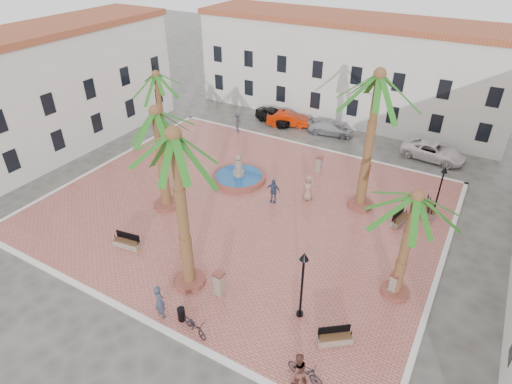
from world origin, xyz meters
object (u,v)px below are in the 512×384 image
palm_nw (157,84)px  bench_ne (430,209)px  cyclist_a (160,301)px  bicycle_b (305,371)px  bench_s (127,243)px  car_white (433,151)px  bollard_se (219,283)px  palm_s (175,154)px  pedestrian_fountain_b (273,191)px  car_black (274,116)px  lamppost_s (303,274)px  lamppost_e (441,183)px  palm_sw (157,125)px  cyclist_b (298,370)px  pedestrian_north (238,122)px  bollard_n (319,164)px  litter_bin (181,314)px  bench_e (400,219)px  bench_se (335,338)px  bollard_e (394,283)px  car_red (288,119)px  pedestrian_east (419,205)px  palm_e (414,210)px  pedestrian_fountain_a (308,188)px  fountain (239,176)px  palm_ne (377,90)px  car_silver (331,128)px

palm_nw → bench_ne: palm_nw is taller
cyclist_a → bicycle_b: cyclist_a is taller
bench_s → car_white: (13.72, 21.39, 0.30)m
bollard_se → cyclist_a: 3.17m
palm_s → pedestrian_fountain_b: 11.64m
car_black → lamppost_s: bearing=-133.5°
lamppost_s → lamppost_e: (4.08, 12.42, -0.28)m
palm_s → car_black: 24.17m
palm_sw → car_white: bearing=49.0°
cyclist_b → pedestrian_north: (-15.91, 20.80, 0.06)m
cyclist_b → car_black: cyclist_b is taller
bollard_n → litter_bin: size_ratio=1.79×
bollard_se → bench_e: bearing=59.3°
palm_nw → bench_e: palm_nw is taller
bench_se → car_white: size_ratio=0.32×
palm_sw → car_black: size_ratio=1.74×
bench_se → bollard_n: bearing=77.7°
bench_e → lamppost_e: 3.48m
bollard_e → cyclist_a: bearing=-142.7°
bench_s → palm_nw: bearing=110.5°
bench_se → lamppost_s: size_ratio=0.40×
palm_nw → litter_bin: bearing=-47.4°
palm_nw → palm_sw: 7.84m
cyclist_a → car_red: bearing=-64.0°
pedestrian_north → pedestrian_east: pedestrian_north is taller
cyclist_a → car_white: size_ratio=0.39×
palm_e → bench_e: size_ratio=3.68×
pedestrian_fountain_a → pedestrian_east: (7.21, 1.79, -0.09)m
fountain → bollard_n: bearing=40.6°
palm_e → car_white: palm_e is taller
lamppost_e → cyclist_b: bearing=-99.3°
fountain → pedestrian_fountain_a: size_ratio=2.16×
palm_sw → bollard_se: palm_sw is taller
bench_s → bollard_e: size_ratio=1.36×
pedestrian_fountain_a → palm_ne: bearing=2.4°
fountain → bollard_se: size_ratio=2.79×
fountain → palm_ne: bearing=7.6°
car_black → car_silver: size_ratio=1.00×
litter_bin → car_black: 25.59m
fountain → car_black: (-2.97, 11.40, 0.28)m
car_red → bench_ne: bearing=-142.4°
bench_s → pedestrian_north: pedestrian_north is taller
lamppost_s → lamppost_e: size_ratio=1.11×
car_black → car_silver: bearing=-71.7°
car_black → pedestrian_east: bearing=-105.3°
bench_e → pedestrian_fountain_b: pedestrian_fountain_b is taller
palm_s → cyclist_b: bearing=-18.5°
lamppost_e → palm_ne: bearing=-163.3°
pedestrian_fountain_a → car_black: 14.22m
palm_sw → cyclist_b: (13.61, -7.77, -5.15)m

